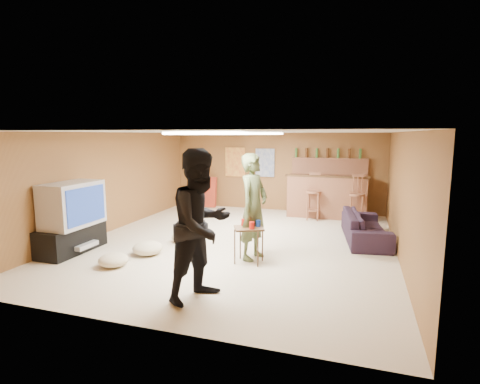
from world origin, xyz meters
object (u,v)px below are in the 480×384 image
(person_black, at_px, (202,225))
(sofa, at_px, (365,227))
(tv_body, at_px, (72,204))
(person_olive, at_px, (253,207))
(bar_counter, at_px, (327,196))
(tray_table, at_px, (249,245))

(person_black, height_order, sofa, person_black)
(tv_body, bearing_deg, person_olive, 11.98)
(bar_counter, xyz_separation_m, sofa, (0.95, -1.99, -0.26))
(tv_body, height_order, person_black, person_black)
(tv_body, xyz_separation_m, tray_table, (3.21, 0.43, -0.59))
(person_black, bearing_deg, tray_table, 16.18)
(tray_table, bearing_deg, tv_body, -172.31)
(tv_body, bearing_deg, tray_table, 7.69)
(bar_counter, distance_m, tray_table, 4.13)
(tv_body, bearing_deg, person_black, -19.65)
(sofa, height_order, tray_table, tray_table)
(tv_body, distance_m, person_black, 3.21)
(person_olive, bearing_deg, person_black, -172.46)
(person_black, relative_size, sofa, 1.01)
(bar_counter, relative_size, tray_table, 3.25)
(person_black, relative_size, tray_table, 3.22)
(person_black, distance_m, tray_table, 1.67)
(tv_body, distance_m, tray_table, 3.30)
(bar_counter, distance_m, person_black, 5.66)
(person_olive, xyz_separation_m, tray_table, (-0.01, -0.25, -0.61))
(bar_counter, bearing_deg, person_black, -101.54)
(tv_body, height_order, tray_table, tv_body)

